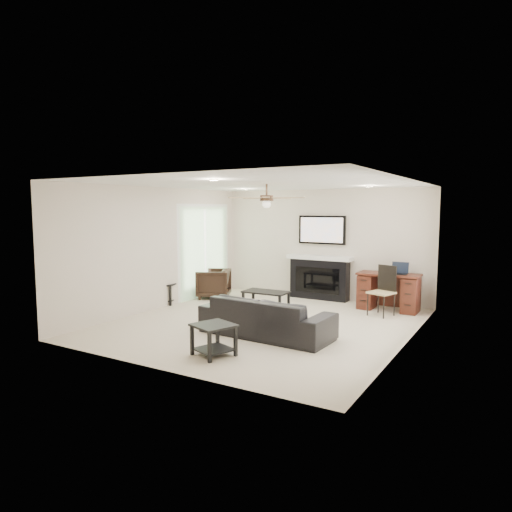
% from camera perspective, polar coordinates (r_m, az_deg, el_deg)
% --- Properties ---
extents(room_shell, '(5.50, 5.54, 2.52)m').
position_cam_1_polar(room_shell, '(8.06, 2.41, 3.23)').
color(room_shell, beige).
rests_on(room_shell, ground).
extents(sofa, '(2.22, 0.96, 0.64)m').
position_cam_1_polar(sofa, '(7.47, 1.29, -7.58)').
color(sofa, black).
rests_on(sofa, ground).
extents(armchair, '(0.98, 0.97, 0.67)m').
position_cam_1_polar(armchair, '(10.62, -5.33, -3.44)').
color(armchair, black).
rests_on(armchair, ground).
extents(coffee_table, '(0.92, 0.53, 0.40)m').
position_cam_1_polar(coffee_table, '(9.29, 1.25, -5.63)').
color(coffee_table, black).
rests_on(coffee_table, ground).
extents(end_table_near, '(0.66, 0.66, 0.45)m').
position_cam_1_polar(end_table_near, '(6.56, -5.31, -10.40)').
color(end_table_near, black).
rests_on(end_table_near, ground).
extents(end_table_left, '(0.64, 0.64, 0.45)m').
position_cam_1_polar(end_table_left, '(10.18, -11.32, -4.58)').
color(end_table_left, black).
rests_on(end_table_left, ground).
extents(fireplace_unit, '(1.52, 0.34, 1.91)m').
position_cam_1_polar(fireplace_unit, '(10.46, 7.94, -0.20)').
color(fireplace_unit, black).
rests_on(fireplace_unit, ground).
extents(desk, '(1.22, 0.56, 0.76)m').
position_cam_1_polar(desk, '(9.68, 16.23, -4.32)').
color(desk, '#371A0D').
rests_on(desk, ground).
extents(desk_chair, '(0.54, 0.55, 0.97)m').
position_cam_1_polar(desk_chair, '(9.13, 15.39, -4.23)').
color(desk_chair, black).
rests_on(desk_chair, ground).
extents(laptop, '(0.33, 0.24, 0.23)m').
position_cam_1_polar(laptop, '(9.54, 17.45, -1.49)').
color(laptop, black).
rests_on(laptop, desk).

